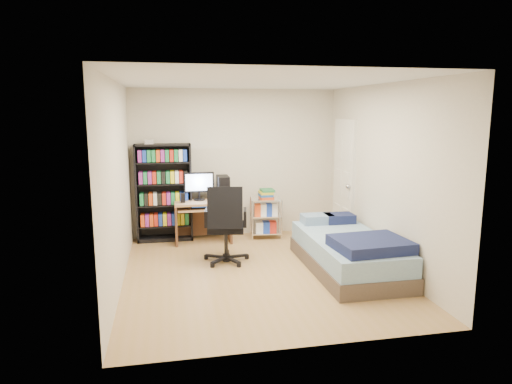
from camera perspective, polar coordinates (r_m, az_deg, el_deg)
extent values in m
cube|color=#A67F53|center=(6.21, 0.29, -10.21)|extent=(3.50, 4.00, 0.04)
cube|color=silver|center=(5.83, 0.31, 13.90)|extent=(3.50, 4.00, 0.04)
cube|color=beige|center=(7.86, -2.65, 3.64)|extent=(3.50, 0.04, 2.50)
cube|color=beige|center=(3.96, 6.17, -2.87)|extent=(3.50, 0.04, 2.50)
cube|color=beige|center=(5.80, -17.09, 0.88)|extent=(0.04, 4.00, 2.50)
cube|color=beige|center=(6.47, 15.85, 1.87)|extent=(0.04, 4.00, 2.50)
cube|color=black|center=(7.66, -11.43, -0.10)|extent=(0.90, 0.30, 1.61)
cube|color=black|center=(7.77, -11.29, -4.11)|extent=(0.84, 0.28, 0.02)
cube|color=red|center=(7.74, -11.32, -3.30)|extent=(0.78, 0.24, 0.19)
cube|color=black|center=(7.70, -11.38, -1.57)|extent=(0.84, 0.28, 0.02)
cube|color=#1A3CB8|center=(7.66, -11.41, -0.74)|extent=(0.78, 0.24, 0.19)
cube|color=black|center=(7.63, -11.47, 1.02)|extent=(0.84, 0.28, 0.02)
cube|color=yellow|center=(7.61, -11.50, 1.87)|extent=(0.78, 0.24, 0.19)
cube|color=black|center=(7.59, -11.57, 3.64)|extent=(0.84, 0.28, 0.02)
cube|color=#1C8246|center=(7.56, -11.60, 4.50)|extent=(0.78, 0.24, 0.19)
cube|color=silver|center=(7.56, -13.19, 6.11)|extent=(0.14, 0.13, 0.07)
cube|color=#A07C52|center=(7.49, -6.69, -1.29)|extent=(0.91, 0.50, 0.04)
cube|color=#3B2820|center=(7.54, -9.96, -3.95)|extent=(0.04, 0.50, 0.65)
cube|color=#3B2820|center=(7.61, -3.35, -3.69)|extent=(0.04, 0.50, 0.65)
cube|color=#3B2820|center=(7.78, -6.78, -3.29)|extent=(0.87, 0.03, 0.59)
cube|color=#A07C52|center=(7.43, -6.63, -2.08)|extent=(0.82, 0.41, 0.02)
cube|color=black|center=(7.41, -6.62, -1.94)|extent=(0.40, 0.14, 0.02)
cube|color=black|center=(7.52, -7.15, 1.23)|extent=(0.49, 0.05, 0.33)
cube|color=silver|center=(7.50, -7.13, 1.20)|extent=(0.44, 0.01, 0.27)
cube|color=black|center=(7.52, -4.13, 0.51)|extent=(0.18, 0.38, 0.40)
cube|color=black|center=(7.41, -9.14, -0.72)|extent=(0.07, 0.07, 0.15)
cube|color=black|center=(7.39, -5.46, -0.65)|extent=(0.07, 0.07, 0.15)
cylinder|color=black|center=(6.57, -3.76, -6.28)|extent=(0.05, 0.05, 0.40)
cube|color=black|center=(6.52, -3.78, -4.44)|extent=(0.58, 0.58, 0.08)
cube|color=black|center=(6.21, -3.89, -1.99)|extent=(0.50, 0.23, 0.58)
cube|color=black|center=(6.50, -6.19, -3.19)|extent=(0.09, 0.32, 0.23)
cube|color=black|center=(6.48, -1.39, -3.17)|extent=(0.09, 0.32, 0.23)
cylinder|color=white|center=(7.56, -0.47, -3.62)|extent=(0.02, 0.02, 0.68)
cylinder|color=white|center=(7.62, 3.25, -3.54)|extent=(0.02, 0.02, 0.68)
cylinder|color=white|center=(7.90, -0.68, -3.02)|extent=(0.02, 0.02, 0.68)
cylinder|color=white|center=(7.95, 2.88, -2.95)|extent=(0.02, 0.02, 0.68)
cube|color=white|center=(7.81, 1.24, -5.01)|extent=(0.53, 0.40, 0.02)
cube|color=white|center=(7.74, 1.25, -2.93)|extent=(0.53, 0.40, 0.02)
cube|color=white|center=(7.68, 1.26, -0.89)|extent=(0.53, 0.40, 0.02)
cube|color=#B03C19|center=(7.67, 1.26, -0.25)|extent=(0.24, 0.29, 0.16)
cube|color=brown|center=(6.40, 11.34, -8.61)|extent=(1.04, 2.07, 0.21)
cube|color=#87B1CA|center=(6.33, 11.41, -6.65)|extent=(0.99, 2.03, 0.25)
cube|color=#161D46|center=(5.80, 14.11, -6.40)|extent=(0.93, 0.78, 0.14)
cube|color=#95B5D4|center=(6.97, 7.68, -3.35)|extent=(0.47, 0.31, 0.13)
cube|color=#161D46|center=(7.07, 10.36, -3.24)|extent=(0.43, 0.31, 0.13)
cube|color=#382412|center=(6.25, 11.64, -5.62)|extent=(0.29, 0.23, 0.02)
cube|color=silver|center=(7.71, 10.92, 1.46)|extent=(0.05, 0.80, 2.00)
sphere|color=#BBBBC0|center=(7.40, 11.44, 0.70)|extent=(0.08, 0.08, 0.08)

